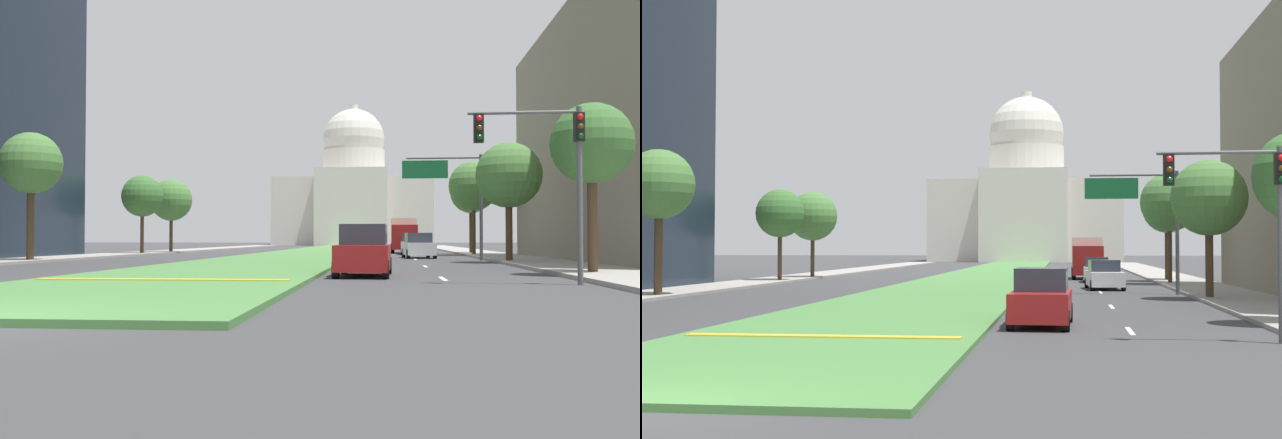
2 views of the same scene
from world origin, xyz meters
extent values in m
plane|color=#3D3D3F|center=(0.00, 66.46, 0.00)|extent=(292.44, 292.44, 0.00)
cube|color=#4C8442|center=(0.00, 59.82, 0.07)|extent=(8.33, 119.63, 0.14)
cube|color=gold|center=(0.00, 9.69, 0.16)|extent=(7.50, 0.50, 0.04)
cube|color=silver|center=(8.38, 13.69, 0.00)|extent=(0.16, 2.40, 0.01)
cube|color=silver|center=(8.38, 24.10, 0.00)|extent=(0.16, 2.40, 0.01)
cube|color=silver|center=(8.38, 35.08, 0.00)|extent=(0.16, 2.40, 0.01)
cube|color=silver|center=(8.38, 45.40, 0.00)|extent=(0.16, 2.40, 0.01)
cube|color=silver|center=(8.38, 47.58, 0.00)|extent=(0.16, 2.40, 0.01)
cube|color=silver|center=(8.38, 59.68, 0.00)|extent=(0.16, 2.40, 0.01)
cube|color=#9E9991|center=(-14.59, 53.17, 0.07)|extent=(4.00, 119.63, 0.15)
cube|color=#9E9991|center=(14.59, 53.17, 0.07)|extent=(4.00, 119.63, 0.15)
cube|color=silver|center=(0.00, 132.93, 6.65)|extent=(31.21, 19.53, 13.30)
cube|color=silver|center=(0.00, 121.16, 7.31)|extent=(13.73, 4.00, 14.63)
cylinder|color=silver|center=(0.00, 132.93, 16.33)|extent=(12.66, 12.66, 6.07)
sphere|color=silver|center=(0.00, 132.93, 21.58)|extent=(12.67, 12.67, 12.67)
cylinder|color=silver|center=(0.00, 132.93, 27.29)|extent=(1.80, 1.80, 3.00)
cylinder|color=#515456|center=(12.09, 10.80, 2.60)|extent=(0.16, 0.16, 5.20)
cube|color=black|center=(12.09, 10.80, 4.60)|extent=(0.28, 0.24, 0.84)
sphere|color=red|center=(12.09, 10.66, 4.88)|extent=(0.18, 0.18, 0.18)
sphere|color=#4C380F|center=(12.09, 10.66, 4.60)|extent=(0.18, 0.18, 0.18)
sphere|color=#0F4219|center=(12.09, 10.66, 4.32)|extent=(0.18, 0.18, 0.18)
cylinder|color=#515456|center=(10.49, 10.80, 5.05)|extent=(3.20, 0.10, 0.10)
cube|color=black|center=(9.21, 10.80, 4.60)|extent=(0.28, 0.24, 0.84)
sphere|color=red|center=(9.21, 10.66, 4.88)|extent=(0.18, 0.18, 0.18)
sphere|color=#4C380F|center=(9.21, 10.66, 4.60)|extent=(0.18, 0.18, 0.18)
sphere|color=#0F4219|center=(9.21, 10.66, 4.32)|extent=(0.18, 0.18, 0.18)
cylinder|color=#515456|center=(12.29, 33.28, 3.25)|extent=(0.20, 0.20, 6.50)
cylinder|color=#515456|center=(10.02, 33.28, 6.30)|extent=(4.53, 0.12, 0.12)
cube|color=#146033|center=(8.89, 33.23, 5.60)|extent=(2.80, 0.08, 1.10)
cylinder|color=#4C3823|center=(13.93, 16.01, 2.00)|extent=(0.35, 0.35, 4.00)
sphere|color=#3D7033|center=(13.93, 16.01, 4.81)|extent=(2.95, 2.95, 2.95)
cylinder|color=#4C3823|center=(-13.56, 27.72, 2.33)|extent=(0.41, 0.41, 4.66)
sphere|color=#4C7F3D|center=(-13.56, 27.72, 5.62)|extent=(3.49, 3.49, 3.49)
cylinder|color=#4C3823|center=(13.24, 29.17, 1.93)|extent=(0.37, 0.37, 3.85)
sphere|color=#4C7F3D|center=(13.24, 29.17, 4.85)|extent=(3.62, 3.62, 3.62)
cylinder|color=#4C3823|center=(-13.69, 46.32, 1.96)|extent=(0.30, 0.30, 3.93)
sphere|color=#3D7033|center=(-13.69, 46.32, 4.88)|extent=(3.44, 3.44, 3.44)
cylinder|color=#4C3823|center=(13.32, 45.13, 2.19)|extent=(0.28, 0.28, 4.38)
sphere|color=#4C7F3D|center=(13.32, 45.13, 5.45)|extent=(3.88, 3.88, 3.88)
cylinder|color=#4C3823|center=(-13.13, 52.41, 1.91)|extent=(0.31, 0.31, 3.82)
sphere|color=#4C7F3D|center=(-13.13, 52.41, 4.87)|extent=(3.82, 3.82, 3.82)
cylinder|color=#4C3823|center=(13.74, 50.12, 2.14)|extent=(0.37, 0.37, 4.29)
sphere|color=#4C7F3D|center=(13.74, 50.12, 5.26)|extent=(3.55, 3.55, 3.55)
cube|color=maroon|center=(5.68, 14.92, 0.67)|extent=(1.98, 4.20, 0.90)
cube|color=#282D38|center=(5.69, 15.08, 1.49)|extent=(1.68, 2.04, 0.74)
cylinder|color=black|center=(6.47, 13.27, 0.32)|extent=(0.24, 0.65, 0.64)
cylinder|color=black|center=(4.79, 13.33, 0.32)|extent=(0.24, 0.65, 0.64)
cylinder|color=black|center=(6.58, 16.51, 0.32)|extent=(0.24, 0.65, 0.64)
cylinder|color=black|center=(4.90, 16.57, 0.32)|extent=(0.24, 0.65, 0.64)
cube|color=silver|center=(8.73, 38.47, 0.64)|extent=(2.19, 4.60, 0.83)
cube|color=#282D38|center=(8.72, 38.65, 1.39)|extent=(1.82, 2.26, 0.68)
cylinder|color=black|center=(9.72, 36.74, 0.32)|extent=(0.26, 0.65, 0.64)
cylinder|color=black|center=(7.97, 36.63, 0.32)|extent=(0.26, 0.65, 0.64)
cylinder|color=black|center=(9.49, 40.32, 0.32)|extent=(0.26, 0.65, 0.64)
cylinder|color=black|center=(7.74, 40.21, 0.32)|extent=(0.26, 0.65, 0.64)
cube|color=silver|center=(8.66, 48.59, 0.65)|extent=(1.93, 4.21, 0.86)
cube|color=#282D38|center=(8.66, 48.75, 1.42)|extent=(1.65, 2.04, 0.70)
cylinder|color=black|center=(9.43, 46.93, 0.32)|extent=(0.24, 0.65, 0.64)
cylinder|color=black|center=(7.79, 46.99, 0.32)|extent=(0.24, 0.65, 0.64)
cylinder|color=black|center=(9.53, 50.19, 0.32)|extent=(0.24, 0.65, 0.64)
cylinder|color=black|center=(7.89, 50.24, 0.32)|extent=(0.24, 0.65, 0.64)
cube|color=maroon|center=(8.15, 52.46, 1.45)|extent=(2.30, 2.00, 2.20)
cube|color=silver|center=(8.15, 55.66, 1.80)|extent=(2.30, 4.40, 2.80)
cylinder|color=black|center=(9.20, 52.46, 0.45)|extent=(0.30, 0.90, 0.90)
cylinder|color=black|center=(7.10, 52.46, 0.45)|extent=(0.30, 0.90, 0.90)
cylinder|color=black|center=(9.20, 56.76, 0.45)|extent=(0.30, 0.90, 0.90)
cylinder|color=black|center=(7.10, 56.76, 0.45)|extent=(0.30, 0.90, 0.90)
camera|label=1|loc=(6.46, -10.09, 1.36)|focal=39.25mm
camera|label=2|loc=(6.44, -12.60, 2.57)|focal=48.14mm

